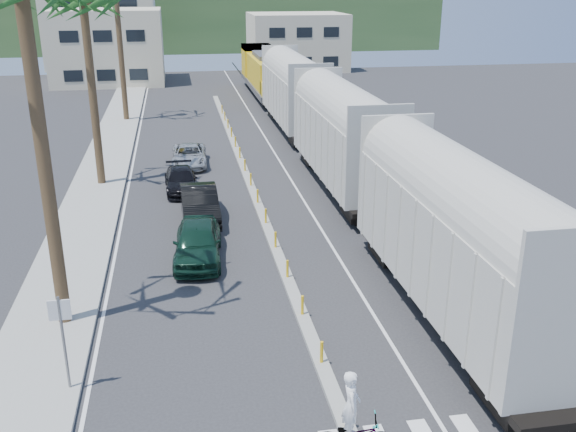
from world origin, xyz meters
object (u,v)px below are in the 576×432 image
at_px(car_second, 200,204).
at_px(cyclist, 353,429).
at_px(street_sign, 62,330).
at_px(car_lead, 198,242).

relative_size(car_second, cyclist, 2.10).
relative_size(street_sign, cyclist, 1.27).
xyz_separation_m(car_second, cyclist, (2.95, -17.21, -0.06)).
distance_m(car_second, cyclist, 17.46).
bearing_deg(cyclist, car_lead, 24.03).
height_order(car_lead, car_second, car_second).
xyz_separation_m(street_sign, car_lead, (3.97, 8.55, -1.16)).
distance_m(street_sign, car_lead, 9.50).
distance_m(car_lead, car_second, 4.81).
bearing_deg(street_sign, car_lead, 65.09).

